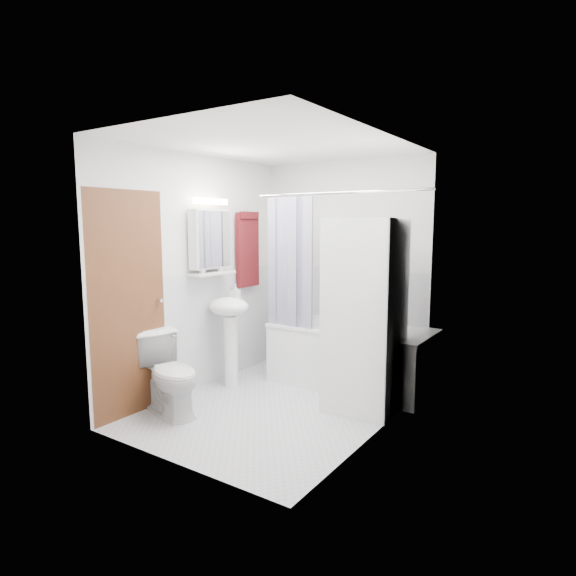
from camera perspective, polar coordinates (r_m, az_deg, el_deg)
The scene contains 20 objects.
floor at distance 4.67m, azimuth -1.20°, elevation -13.82°, with size 2.60×2.60×0.00m, color #B3B4B8.
room_walls at distance 4.35m, azimuth -1.25°, elevation 4.73°, with size 2.60×2.60×2.60m.
wainscot at distance 4.72m, azimuth 0.83°, elevation -5.93°, with size 1.98×2.58×2.58m.
door at distance 4.62m, azimuth -14.92°, elevation -1.42°, with size 0.05×2.00×2.00m.
bathtub at distance 5.17m, azimuth 7.49°, elevation -7.63°, with size 1.68×0.79×0.64m.
tub_spout at distance 5.26m, azimuth 11.16°, elevation -0.70°, with size 0.04×0.04×0.12m, color silver.
curtain_rod at distance 4.69m, azimuth 6.00°, elevation 11.18°, with size 0.02×0.02×1.86m, color silver.
shower_curtain at distance 4.99m, azimuth 0.25°, elevation 2.39°, with size 0.55×0.02×1.45m.
sink at distance 5.06m, azimuth -6.96°, elevation -3.84°, with size 0.44×0.37×1.04m.
medicine_cabinet at distance 4.99m, azimuth -9.18°, elevation 5.92°, with size 0.13×0.50×0.71m.
shelf at distance 5.01m, azimuth -8.96°, elevation 1.74°, with size 0.18×0.54×0.03m, color silver.
shower_caddy at distance 5.20m, azimuth 11.68°, elevation 1.35°, with size 0.22×0.06×0.02m, color silver.
towel at distance 5.51m, azimuth -4.80°, elevation 4.72°, with size 0.07×0.36×0.86m.
washer_dryer at distance 4.45m, azimuth 9.09°, elevation -3.18°, with size 0.67×0.66×1.76m.
toilet at distance 4.52m, azimuth -13.85°, elevation -9.92°, with size 0.41×0.74×0.72m, color white.
soap_pump at distance 5.03m, azimuth -6.24°, elevation -1.06°, with size 0.08×0.17×0.08m, color gray.
shelf_bottle at distance 4.89m, azimuth -10.17°, elevation 2.14°, with size 0.07×0.18×0.07m, color gray.
shelf_cup at distance 5.09m, azimuth -8.06°, elevation 2.57°, with size 0.10×0.09×0.10m, color gray.
shampoo_a at distance 5.28m, azimuth 9.66°, elevation 2.31°, with size 0.13×0.17×0.13m, color gray.
shampoo_b at distance 5.23m, azimuth 10.86°, elevation 1.96°, with size 0.08×0.21×0.08m, color navy.
Camera 1 is at (2.49, -3.56, 1.72)m, focal length 30.00 mm.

